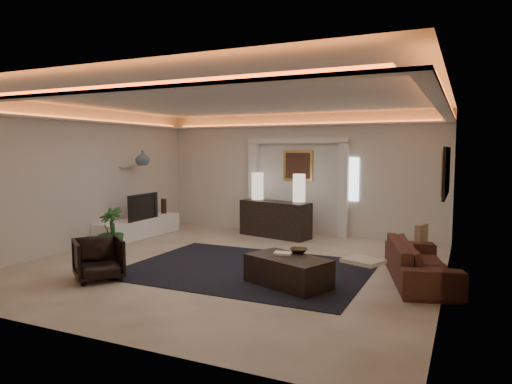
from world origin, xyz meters
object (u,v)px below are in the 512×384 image
at_px(console, 275,220).
at_px(sofa, 421,262).
at_px(coffee_table, 288,272).
at_px(armchair, 98,259).

distance_m(console, sofa, 4.28).
xyz_separation_m(sofa, coffee_table, (-1.78, -1.05, -0.10)).
relative_size(sofa, coffee_table, 1.70).
distance_m(sofa, armchair, 5.00).
height_order(coffee_table, armchair, armchair).
xyz_separation_m(console, coffee_table, (1.68, -3.57, -0.20)).
relative_size(sofa, armchair, 2.95).
bearing_deg(armchair, sofa, -29.69).
bearing_deg(sofa, armchair, 97.92).
distance_m(console, armchair, 4.64).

